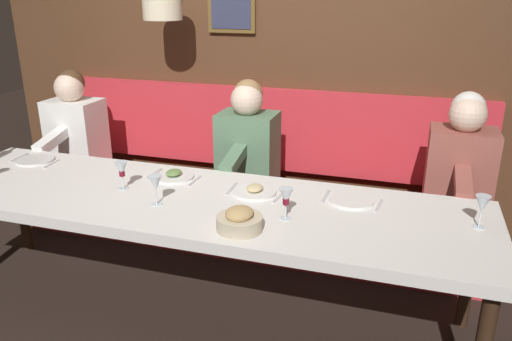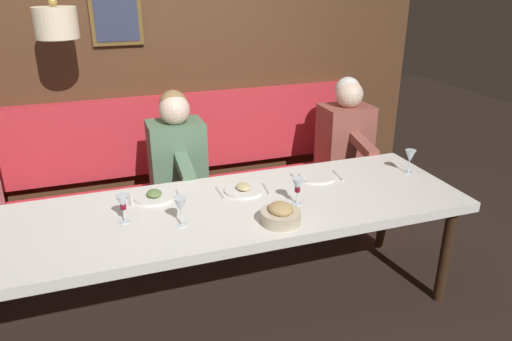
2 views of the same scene
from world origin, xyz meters
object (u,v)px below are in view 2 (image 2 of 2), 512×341
Objects in this scene: diner_nearest at (346,129)px; wine_glass_3 at (410,157)px; wine_glass_1 at (180,206)px; dining_table at (199,219)px; diner_near at (177,148)px; wine_glass_2 at (298,186)px; bread_bowl at (281,215)px; wine_glass_4 at (123,203)px.

diner_nearest is 4.82× the size of wine_glass_3.
dining_table is at bearing -42.23° from wine_glass_1.
diner_near is 4.82× the size of wine_glass_3.
dining_table is 1.69m from diner_nearest.
diner_nearest is 4.82× the size of wine_glass_2.
dining_table is at bearing 79.61° from wine_glass_2.
wine_glass_2 reaches higher than bread_bowl.
diner_near reaches higher than wine_glass_4.
dining_table is 19.57× the size of wine_glass_4.
bread_bowl is (-0.18, 0.18, -0.07)m from wine_glass_2.
bread_bowl is at bearing 135.79° from wine_glass_2.
diner_nearest reaches higher than wine_glass_4.
diner_nearest is 3.60× the size of bread_bowl.
wine_glass_2 is at bearing -151.81° from diner_near.
dining_table is 4.06× the size of diner_nearest.
diner_nearest is at bearing 3.03° from wine_glass_3.
wine_glass_3 is at bearing -82.08° from wine_glass_1.
wine_glass_4 is at bearing 63.81° from wine_glass_1.
diner_nearest is 1.00× the size of diner_near.
wine_glass_2 and wine_glass_4 have the same top height.
diner_nearest is (0.88, -1.43, 0.13)m from dining_table.
diner_near is 1.64m from wine_glass_3.
diner_nearest is at bearing -56.78° from wine_glass_1.
wine_glass_4 is 0.86m from bread_bowl.
wine_glass_1 is 1.62m from wine_glass_3.
wine_glass_3 reaches higher than bread_bowl.
dining_table is at bearing -90.31° from wine_glass_4.
diner_near is (0.00, 1.39, 0.00)m from diner_nearest.
wine_glass_4 is (-0.08, 1.89, -0.00)m from wine_glass_3.
diner_near reaches higher than dining_table.
diner_nearest reaches higher than wine_glass_3.
dining_table is 0.60m from wine_glass_2.
wine_glass_4 is (0.14, 0.29, -0.00)m from wine_glass_1.
wine_glass_1 is (-1.02, 0.17, 0.04)m from diner_near.
diner_near is at bearing 16.68° from bread_bowl.
wine_glass_1 is at bearing 97.92° from wine_glass_3.
wine_glass_3 is (0.19, -0.91, 0.00)m from wine_glass_2.
wine_glass_1 is at bearing 92.88° from wine_glass_2.
diner_nearest reaches higher than dining_table.
diner_near is (0.88, -0.04, 0.13)m from dining_table.
bread_bowl is (-0.29, -0.80, -0.07)m from wine_glass_4.
bread_bowl is at bearing -163.32° from diner_near.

